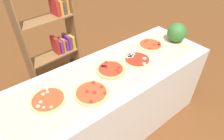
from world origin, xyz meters
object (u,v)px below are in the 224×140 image
Objects in this scene: pizza_pepperoni_2 at (111,69)px; watermelon at (177,33)px; bookshelf at (56,43)px; pizza_mushroom_0 at (48,100)px; pizza_pepperoni_4 at (150,45)px; pizza_mozzarella_3 at (137,60)px; pizza_pepperoni_1 at (91,93)px.

pizza_pepperoni_2 is 1.30× the size of watermelon.
bookshelf reaches higher than watermelon.
pizza_pepperoni_4 reaches higher than pizza_mushroom_0.
watermelon is (1.60, -0.04, 0.10)m from pizza_mushroom_0.
pizza_pepperoni_4 is (0.64, 0.07, -0.00)m from pizza_pepperoni_2.
pizza_mozzarella_3 is at bearing -179.45° from watermelon.
pizza_mozzarella_3 is at bearing 9.63° from pizza_pepperoni_1.
pizza_pepperoni_2 and pizza_pepperoni_4 have the same top height.
pizza_mozzarella_3 is 1.29× the size of watermelon.
pizza_pepperoni_1 is 0.98m from pizza_pepperoni_4.
bookshelf is (-0.39, 1.18, -0.21)m from pizza_mozzarella_3.
pizza_pepperoni_2 reaches higher than pizza_pepperoni_1.
pizza_pepperoni_1 is 0.65m from pizza_mozzarella_3.
pizza_pepperoni_4 is (1.28, 0.06, 0.00)m from pizza_mushroom_0.
pizza_mushroom_0 is at bearing 177.35° from pizza_mozzarella_3.
pizza_pepperoni_1 is 1.34× the size of watermelon.
pizza_pepperoni_1 and pizza_mozzarella_3 have the same top height.
pizza_mozzarella_3 is 0.98× the size of pizza_pepperoni_4.
pizza_mozzarella_3 is (0.96, -0.04, 0.00)m from pizza_mushroom_0.
bookshelf is at bearing 63.36° from pizza_mushroom_0.
pizza_pepperoni_1 is 1.03× the size of pizza_pepperoni_2.
pizza_pepperoni_4 is at bearing -56.35° from bookshelf.
watermelon is at bearing -1.79° from pizza_pepperoni_2.
pizza_mozzarella_3 is 1.26m from bookshelf.
bookshelf reaches higher than pizza_pepperoni_1.
pizza_mozzarella_3 is (0.64, 0.11, 0.00)m from pizza_pepperoni_1.
pizza_pepperoni_1 is at bearing -155.63° from pizza_pepperoni_2.
bookshelf is (-0.07, 1.14, -0.21)m from pizza_pepperoni_2.
pizza_pepperoni_1 is at bearing -25.47° from pizza_mushroom_0.
pizza_pepperoni_1 is 1.01× the size of pizza_pepperoni_4.
pizza_pepperoni_4 reaches higher than pizza_pepperoni_1.
watermelon is (1.28, 0.11, 0.10)m from pizza_pepperoni_1.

